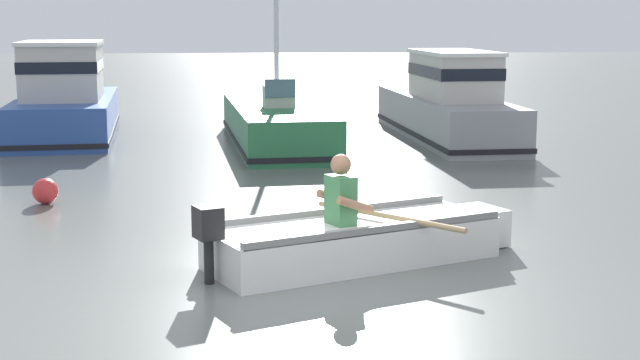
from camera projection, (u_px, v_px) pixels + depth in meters
The scene contains 6 objects.
ground_plane at pixel (315, 305), 8.46m from camera, with size 120.00×120.00×0.00m, color slate.
rowboat_with_person at pixel (358, 239), 9.91m from camera, with size 3.53×2.33×1.19m.
moored_boat_blue at pixel (65, 102), 20.06m from camera, with size 2.72×5.93×2.10m.
moored_boat_green at pixel (276, 126), 19.05m from camera, with size 2.46×6.44×3.52m.
moored_boat_grey at pixel (448, 106), 19.88m from camera, with size 2.20×6.75×1.91m.
mooring_buoy at pixel (45, 191), 13.01m from camera, with size 0.36×0.36×0.36m, color red.
Camera 1 is at (-0.41, -8.12, 2.61)m, focal length 51.84 mm.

